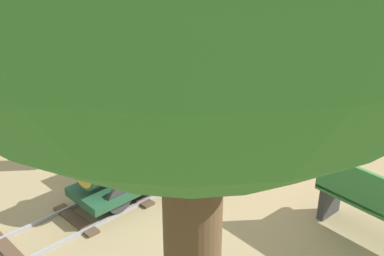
% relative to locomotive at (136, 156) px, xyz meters
% --- Properties ---
extents(ground_plane, '(60.00, 60.00, 0.00)m').
position_rel_locomotive_xyz_m(ground_plane, '(0.00, -0.99, -0.48)').
color(ground_plane, '#8C7A56').
extents(track, '(0.73, 6.05, 0.04)m').
position_rel_locomotive_xyz_m(track, '(0.00, -1.03, -0.47)').
color(track, gray).
rests_on(track, ground_plane).
extents(locomotive, '(0.69, 1.45, 0.97)m').
position_rel_locomotive_xyz_m(locomotive, '(0.00, 0.00, 0.00)').
color(locomotive, '#1E472D').
rests_on(locomotive, ground_plane).
extents(passenger_car, '(0.79, 2.35, 0.97)m').
position_rel_locomotive_xyz_m(passenger_car, '(0.00, -1.93, -0.06)').
color(passenger_car, '#3F3F3F').
rests_on(passenger_car, ground_plane).
extents(conductor_person, '(0.30, 0.30, 1.62)m').
position_rel_locomotive_xyz_m(conductor_person, '(0.83, -0.22, 0.47)').
color(conductor_person, '#282D47').
rests_on(conductor_person, ground_plane).
extents(park_bench, '(1.32, 0.48, 0.82)m').
position_rel_locomotive_xyz_m(park_bench, '(-2.43, -1.13, -0.07)').
color(park_bench, '#2D6B33').
rests_on(park_bench, ground_plane).
extents(fence_section, '(0.08, 7.13, 0.90)m').
position_rel_locomotive_xyz_m(fence_section, '(4.60, -1.03, 0.00)').
color(fence_section, tan).
rests_on(fence_section, ground_plane).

